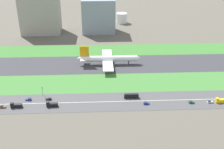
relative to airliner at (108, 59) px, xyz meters
The scene contains 21 objects.
ground_plane 7.04m from the airliner, ahead, with size 800.00×800.00×0.00m, color #5B564C.
runway 7.00m from the airliner, ahead, with size 280.00×46.00×0.10m, color #38383D.
grass_median_north 41.59m from the airliner, 85.43° to the left, with size 280.00×36.00×0.10m, color #3D7A33.
grass_median_south 41.59m from the airliner, 85.43° to the right, with size 280.00×36.00×0.10m, color #427F38.
highway 73.33m from the airliner, 87.43° to the right, with size 280.00×28.00×0.10m, color #4C4C4F.
highway_centerline 73.33m from the airliner, 87.43° to the right, with size 266.00×0.50×0.01m, color silver.
airliner is the anchor object (origin of this frame).
car_5 94.01m from the airliner, 133.57° to the right, with size 4.40×1.80×2.00m.
bus_0 70.16m from the airliner, 76.19° to the right, with size 11.60×2.50×3.50m.
car_1 99.98m from the airliner, 51.37° to the right, with size 4.40×1.80×2.00m.
car_2 109.73m from the airliner, 45.37° to the right, with size 4.40×1.80×2.00m.
truck_0 90.20m from the airliner, 120.02° to the right, with size 8.40×2.50×4.00m.
car_0 83.94m from the airliner, 125.74° to the right, with size 4.40×1.80×2.00m.
truck_2 115.80m from the airliner, 42.38° to the right, with size 8.40×2.50×4.00m.
car_6 113.29m from the airliner, 136.43° to the right, with size 4.40×1.80×2.00m.
truck_1 106.13m from the airliner, 132.64° to the right, with size 8.40×2.50×4.00m.
car_4 82.74m from the airliner, 70.85° to the right, with size 4.40×1.80×2.00m.
traffic_light 81.49m from the airliner, 132.56° to the right, with size 0.36×0.50×7.20m.
terminal_building 144.86m from the airliner, 127.26° to the left, with size 50.66×35.07×55.74m, color #9E998E.
hangar_building 115.50m from the airliner, 94.39° to the left, with size 44.34×32.34×45.18m, color gray.
fuel_tank_west 161.22m from the airliner, 80.50° to the left, with size 16.44×16.44×14.94m, color silver.
Camera 1 is at (-10.83, -256.87, 112.81)m, focal length 43.97 mm.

